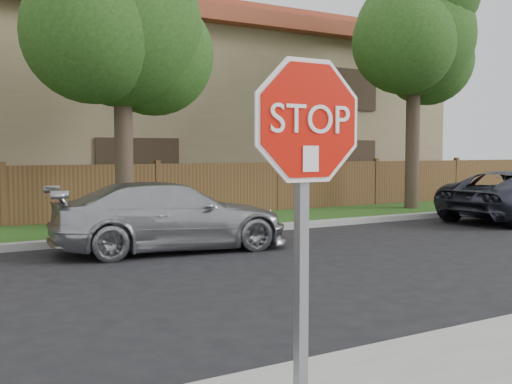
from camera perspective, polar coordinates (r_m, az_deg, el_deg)
far_curb at (r=12.80m, az=-20.92°, el=-4.82°), size 70.00×0.30×0.15m
grass_strip at (r=14.42m, az=-22.00°, el=-3.94°), size 70.00×3.00×0.12m
fence at (r=15.92m, az=-22.91°, el=-0.56°), size 70.00×0.12×1.60m
tree_mid at (r=14.93m, az=-12.42°, el=15.10°), size 4.80×3.90×7.35m
tree_right at (r=20.10m, az=15.16°, el=14.15°), size 4.80×3.90×8.20m
stop_sign at (r=3.51m, az=4.80°, el=1.54°), size 1.01×0.13×2.55m
sedan_right at (r=11.93m, az=-8.06°, el=-2.30°), size 4.87×2.44×1.36m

